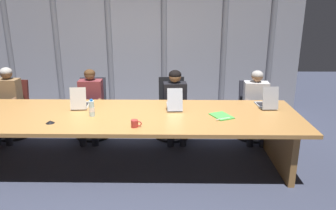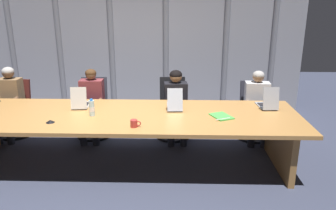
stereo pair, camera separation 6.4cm
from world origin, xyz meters
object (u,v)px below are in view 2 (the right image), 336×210
object	(u,v)px
office_chair_left_end	(16,114)
office_chair_left_mid	(94,114)
person_right_mid	(257,102)
person_left_end	(9,99)
person_left_mid	(91,101)
laptop_right_mid	(267,103)
person_center	(176,101)
spiral_notepad	(221,116)
office_chair_right_mid	(254,117)
conference_mic_left_side	(50,121)
office_chair_center	(173,115)
coffee_mug_far	(134,123)
laptop_left_mid	(81,103)
laptop_center	(175,104)
water_bottle_primary	(92,108)

from	to	relation	value
office_chair_left_end	office_chair_left_mid	distance (m)	1.37
person_right_mid	person_left_end	bearing A→B (deg)	-86.36
person_left_end	person_left_mid	size ratio (longest dim) A/B	1.02
laptop_right_mid	person_center	size ratio (longest dim) A/B	0.36
spiral_notepad	office_chair_right_mid	bearing A→B (deg)	33.46
conference_mic_left_side	person_left_end	bearing A→B (deg)	132.81
office_chair_center	coffee_mug_far	xyz separation A→B (m)	(-0.45, -1.56, 0.43)
person_left_mid	person_left_end	bearing A→B (deg)	-91.93
laptop_left_mid	laptop_right_mid	size ratio (longest dim) A/B	0.99
conference_mic_left_side	coffee_mug_far	bearing A→B (deg)	-6.41
laptop_center	spiral_notepad	size ratio (longest dim) A/B	1.30
office_chair_left_mid	laptop_center	bearing A→B (deg)	57.10
water_bottle_primary	office_chair_right_mid	bearing A→B (deg)	25.34
office_chair_center	office_chair_right_mid	world-z (taller)	office_chair_center
person_right_mid	spiral_notepad	distance (m)	1.23
laptop_left_mid	person_left_mid	size ratio (longest dim) A/B	0.35
person_left_end	office_chair_right_mid	bearing A→B (deg)	94.09
person_left_end	spiral_notepad	bearing A→B (deg)	75.39
laptop_left_mid	conference_mic_left_side	world-z (taller)	laptop_left_mid
laptop_left_mid	water_bottle_primary	distance (m)	0.46
conference_mic_left_side	office_chair_left_end	bearing A→B (deg)	129.74
office_chair_right_mid	water_bottle_primary	xyz separation A→B (m)	(-2.44, -1.16, 0.50)
office_chair_left_mid	coffee_mug_far	bearing A→B (deg)	26.50
spiral_notepad	person_right_mid	bearing A→B (deg)	29.72
laptop_center	person_left_mid	size ratio (longest dim) A/B	0.41
person_left_end	water_bottle_primary	xyz separation A→B (m)	(1.65, -1.00, 0.18)
laptop_right_mid	office_chair_left_mid	world-z (taller)	laptop_right_mid
coffee_mug_far	conference_mic_left_side	xyz separation A→B (m)	(-1.08, 0.12, -0.03)
laptop_right_mid	person_center	world-z (taller)	person_center
office_chair_center	conference_mic_left_side	world-z (taller)	office_chair_center
water_bottle_primary	spiral_notepad	xyz separation A→B (m)	(1.73, -0.00, -0.10)
office_chair_left_mid	person_left_mid	size ratio (longest dim) A/B	0.84
laptop_center	spiral_notepad	world-z (taller)	laptop_center
person_center	person_right_mid	xyz separation A→B (m)	(1.32, -0.00, -0.01)
office_chair_left_end	person_right_mid	world-z (taller)	person_right_mid
laptop_left_mid	office_chair_center	distance (m)	1.60
office_chair_center	spiral_notepad	world-z (taller)	office_chair_center
office_chair_right_mid	conference_mic_left_side	size ratio (longest dim) A/B	8.49
laptop_center	person_right_mid	size ratio (longest dim) A/B	0.42
laptop_left_mid	office_chair_center	world-z (taller)	laptop_left_mid
office_chair_left_end	person_left_mid	world-z (taller)	person_left_mid
office_chair_center	person_left_end	bearing A→B (deg)	-90.99
person_left_mid	spiral_notepad	world-z (taller)	person_left_mid
laptop_center	person_left_end	distance (m)	2.82
laptop_left_mid	conference_mic_left_side	distance (m)	0.69
laptop_left_mid	person_right_mid	world-z (taller)	person_right_mid
laptop_left_mid	conference_mic_left_side	size ratio (longest dim) A/B	3.76
office_chair_left_mid	conference_mic_left_side	world-z (taller)	office_chair_left_mid
conference_mic_left_side	spiral_notepad	xyz separation A→B (m)	(2.19, 0.28, -0.01)
laptop_center	coffee_mug_far	bearing A→B (deg)	145.52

